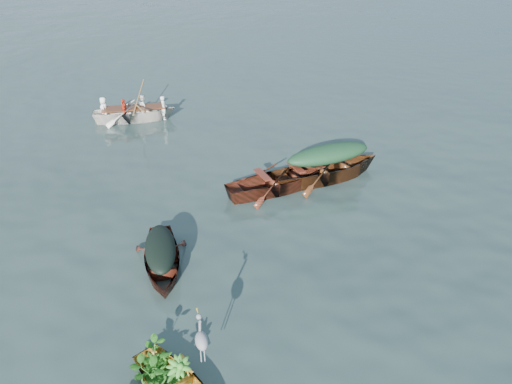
% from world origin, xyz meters
% --- Properties ---
extents(ground, '(140.00, 140.00, 0.00)m').
position_xyz_m(ground, '(0.00, 0.00, 0.00)').
color(ground, '#2E403C').
rests_on(ground, ground).
extents(dark_covered_boat, '(1.40, 3.36, 0.80)m').
position_xyz_m(dark_covered_boat, '(-2.97, 0.69, 0.00)').
color(dark_covered_boat, '#4C2011').
rests_on(dark_covered_boat, ground).
extents(green_tarp_boat, '(5.00, 2.29, 1.15)m').
position_xyz_m(green_tarp_boat, '(2.17, 3.69, 0.00)').
color(green_tarp_boat, '#532F13').
rests_on(green_tarp_boat, ground).
extents(open_wooden_boat, '(4.58, 2.17, 1.03)m').
position_xyz_m(open_wooden_boat, '(0.61, 3.42, 0.00)').
color(open_wooden_boat, maroon).
rests_on(open_wooden_boat, ground).
extents(rowed_boat, '(4.31, 1.53, 1.01)m').
position_xyz_m(rowed_boat, '(-3.13, 9.92, 0.00)').
color(rowed_boat, white).
rests_on(rowed_boat, ground).
extents(dark_tarp_cover, '(0.77, 1.85, 0.40)m').
position_xyz_m(dark_tarp_cover, '(-2.97, 0.69, 0.60)').
color(dark_tarp_cover, black).
rests_on(dark_tarp_cover, dark_covered_boat).
extents(green_tarp_cover, '(2.75, 1.26, 0.52)m').
position_xyz_m(green_tarp_cover, '(2.17, 3.69, 0.84)').
color(green_tarp_cover, '#1A4021').
rests_on(green_tarp_cover, green_tarp_boat).
extents(thwart_benches, '(2.32, 1.22, 0.04)m').
position_xyz_m(thwart_benches, '(0.61, 3.42, 0.53)').
color(thwart_benches, '#531E13').
rests_on(thwart_benches, open_wooden_boat).
extents(heron, '(0.43, 0.48, 0.92)m').
position_xyz_m(heron, '(-2.55, -2.59, 0.82)').
color(heron, gray).
rests_on(heron, yellow_dinghy).
extents(dinghy_weeds, '(1.03, 1.12, 0.60)m').
position_xyz_m(dinghy_weeds, '(-3.25, -2.38, 0.66)').
color(dinghy_weeds, '#38711D').
rests_on(dinghy_weeds, yellow_dinghy).
extents(rowers, '(3.03, 1.32, 0.76)m').
position_xyz_m(rowers, '(-3.13, 9.92, 0.88)').
color(rowers, white).
rests_on(rowers, rowed_boat).
extents(oars, '(0.76, 2.63, 0.06)m').
position_xyz_m(oars, '(-3.13, 9.92, 0.53)').
color(oars, olive).
rests_on(oars, rowed_boat).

